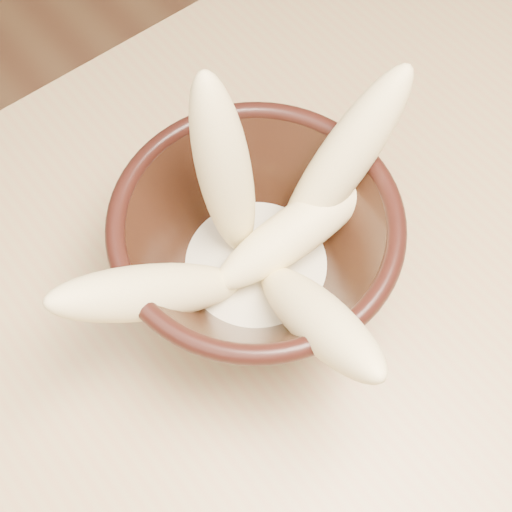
% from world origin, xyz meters
% --- Properties ---
extents(table, '(1.20, 0.80, 0.75)m').
position_xyz_m(table, '(0.00, 0.00, 0.67)').
color(table, tan).
rests_on(table, ground).
extents(bowl, '(0.22, 0.22, 0.12)m').
position_xyz_m(bowl, '(0.07, 0.09, 0.82)').
color(bowl, black).
rests_on(bowl, table).
extents(milk_puddle, '(0.12, 0.12, 0.02)m').
position_xyz_m(milk_puddle, '(0.07, 0.09, 0.79)').
color(milk_puddle, beige).
rests_on(milk_puddle, bowl).
extents(banana_upright, '(0.05, 0.09, 0.18)m').
position_xyz_m(banana_upright, '(0.07, 0.13, 0.88)').
color(banana_upright, '#F0D28E').
rests_on(banana_upright, bowl).
extents(banana_left, '(0.16, 0.07, 0.14)m').
position_xyz_m(banana_left, '(-0.02, 0.10, 0.85)').
color(banana_left, '#F0D28E').
rests_on(banana_left, bowl).
extents(banana_right, '(0.14, 0.04, 0.16)m').
position_xyz_m(banana_right, '(0.15, 0.09, 0.86)').
color(banana_right, '#F0D28E').
rests_on(banana_right, bowl).
extents(banana_across, '(0.16, 0.05, 0.06)m').
position_xyz_m(banana_across, '(0.10, 0.08, 0.83)').
color(banana_across, '#F0D28E').
rests_on(banana_across, bowl).
extents(banana_front, '(0.07, 0.17, 0.14)m').
position_xyz_m(banana_front, '(0.06, 0.01, 0.85)').
color(banana_front, '#F0D28E').
rests_on(banana_front, bowl).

